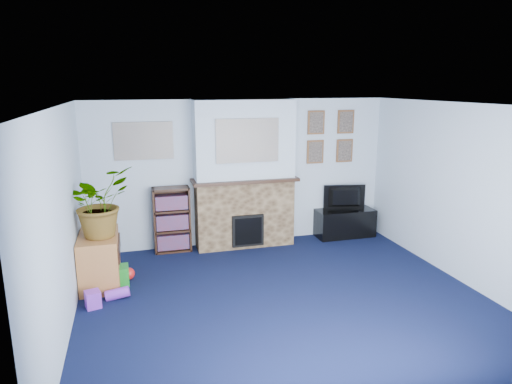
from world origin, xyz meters
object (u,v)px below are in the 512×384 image
object	(u,v)px
tv_stand	(345,224)
television	(345,198)
bookshelf	(172,221)
sideboard	(100,259)

from	to	relation	value
tv_stand	television	size ratio (longest dim) A/B	1.38
bookshelf	sideboard	distance (m)	1.47
tv_stand	bookshelf	size ratio (longest dim) A/B	0.97
television	bookshelf	size ratio (longest dim) A/B	0.70
tv_stand	sideboard	world-z (taller)	sideboard
bookshelf	sideboard	bearing A→B (deg)	-136.28
tv_stand	television	world-z (taller)	television
tv_stand	sideboard	xyz separation A→B (m)	(-4.06, -0.93, 0.12)
television	bookshelf	distance (m)	3.01
tv_stand	television	xyz separation A→B (m)	(0.00, 0.02, 0.47)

